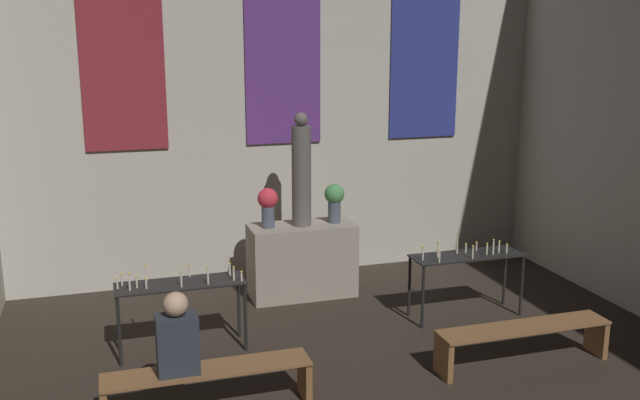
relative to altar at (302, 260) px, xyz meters
name	(u,v)px	position (x,y,z in m)	size (l,w,h in m)	color
wall_back	(282,62)	(0.00, 0.96, 2.50)	(7.65, 0.16, 5.89)	beige
altar	(302,260)	(0.00, 0.00, 0.00)	(1.36, 0.61, 0.95)	gray
statue	(301,173)	(0.00, 0.00, 1.16)	(0.25, 0.25, 1.45)	#5B5651
flower_vase_left	(268,204)	(-0.44, 0.00, 0.78)	(0.26, 0.26, 0.51)	#4C5666
flower_vase_right	(334,199)	(0.44, 0.00, 0.78)	(0.26, 0.26, 0.51)	#4C5666
candle_rack_left	(180,292)	(-1.69, -1.27, 0.20)	(1.36, 0.44, 0.98)	black
candle_rack_right	(467,262)	(1.69, -1.27, 0.20)	(1.36, 0.44, 0.97)	black
pew_back_left	(208,380)	(-1.62, -2.64, -0.16)	(1.86, 0.36, 0.43)	brown
pew_back_right	(523,337)	(1.62, -2.64, -0.16)	(1.86, 0.36, 0.43)	brown
person_seated	(177,337)	(-1.87, -2.64, 0.29)	(0.36, 0.24, 0.75)	#282D38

